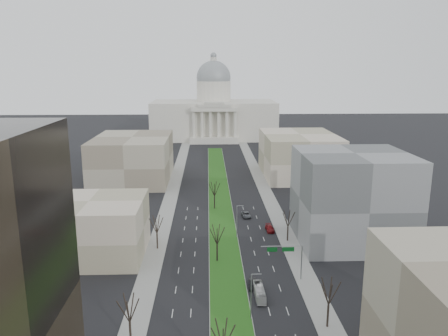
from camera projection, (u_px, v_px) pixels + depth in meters
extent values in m
plane|color=black|center=(221.00, 209.00, 144.05)|extent=(600.00, 600.00, 0.00)
cube|color=#999993|center=(221.00, 210.00, 143.06)|extent=(8.00, 222.00, 0.15)
cube|color=#204E15|center=(221.00, 209.00, 143.04)|extent=(7.70, 221.70, 0.06)
cube|color=gray|center=(159.00, 238.00, 119.06)|extent=(5.00, 330.00, 0.15)
cube|color=gray|center=(287.00, 236.00, 120.33)|extent=(5.00, 330.00, 0.15)
cube|color=beige|center=(214.00, 120.00, 287.41)|extent=(80.00, 40.00, 24.00)
cube|color=beige|center=(214.00, 140.00, 267.26)|extent=(30.00, 6.00, 4.00)
cube|color=beige|center=(214.00, 109.00, 262.99)|extent=(28.00, 5.00, 2.50)
cube|color=beige|center=(214.00, 106.00, 262.54)|extent=(20.00, 5.00, 1.80)
cube|color=beige|center=(214.00, 103.00, 262.18)|extent=(12.00, 5.00, 1.60)
cylinder|color=beige|center=(214.00, 92.00, 283.36)|extent=(22.00, 22.00, 14.00)
sphere|color=gray|center=(214.00, 78.00, 281.33)|extent=(22.00, 22.00, 22.00)
cylinder|color=beige|center=(214.00, 60.00, 278.86)|extent=(4.00, 4.00, 4.00)
sphere|color=gray|center=(213.00, 55.00, 278.18)|extent=(4.00, 4.00, 4.00)
cylinder|color=beige|center=(194.00, 124.00, 264.56)|extent=(2.00, 2.00, 16.00)
cylinder|color=beige|center=(202.00, 124.00, 264.74)|extent=(2.00, 2.00, 16.00)
cylinder|color=beige|center=(210.00, 124.00, 264.92)|extent=(2.00, 2.00, 16.00)
cylinder|color=beige|center=(218.00, 124.00, 265.10)|extent=(2.00, 2.00, 16.00)
cylinder|color=beige|center=(227.00, 124.00, 265.28)|extent=(2.00, 2.00, 16.00)
cylinder|color=beige|center=(235.00, 124.00, 265.46)|extent=(2.00, 2.00, 16.00)
cube|color=tan|center=(91.00, 228.00, 107.20)|extent=(26.00, 22.00, 14.00)
cube|color=#5B5E60|center=(352.00, 198.00, 115.32)|extent=(28.00, 26.00, 24.00)
cube|color=gray|center=(133.00, 158.00, 179.71)|extent=(30.00, 40.00, 18.00)
cube|color=tan|center=(299.00, 155.00, 187.11)|extent=(30.00, 40.00, 18.00)
cylinder|color=black|center=(130.00, 334.00, 72.84)|extent=(0.40, 0.40, 4.32)
cylinder|color=black|center=(157.00, 241.00, 111.80)|extent=(0.40, 0.40, 4.22)
cylinder|color=black|center=(328.00, 316.00, 77.97)|extent=(0.40, 0.40, 4.42)
cylinder|color=black|center=(288.00, 234.00, 116.96)|extent=(0.40, 0.40, 4.03)
cylinder|color=black|center=(217.00, 253.00, 104.55)|extent=(0.40, 0.40, 4.32)
cylinder|color=black|center=(214.00, 203.00, 143.49)|extent=(0.40, 0.40, 4.32)
cylinder|color=gray|center=(251.00, 297.00, 79.88)|extent=(0.20, 0.20, 9.00)
cylinder|color=gray|center=(256.00, 274.00, 78.88)|extent=(1.80, 0.12, 0.12)
cylinder|color=gray|center=(237.00, 222.00, 118.83)|extent=(0.20, 0.20, 9.00)
cylinder|color=gray|center=(240.00, 206.00, 117.83)|extent=(1.80, 0.12, 0.12)
cylinder|color=gray|center=(301.00, 263.00, 95.05)|extent=(0.24, 0.24, 8.00)
cylinder|color=gray|center=(282.00, 246.00, 93.99)|extent=(9.00, 0.18, 0.18)
cube|color=#0C591E|center=(288.00, 249.00, 94.30)|extent=(2.60, 0.08, 1.00)
cube|color=#0C591E|center=(272.00, 250.00, 94.18)|extent=(2.20, 0.08, 1.00)
imported|color=black|center=(252.00, 284.00, 92.66)|extent=(1.75, 4.54, 1.48)
imported|color=maroon|center=(270.00, 228.00, 124.42)|extent=(2.32, 5.28, 1.51)
imported|color=#55575D|center=(246.00, 215.00, 136.12)|extent=(3.08, 5.58, 1.48)
imported|color=silver|center=(259.00, 292.00, 88.50)|extent=(1.92, 7.87, 2.19)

